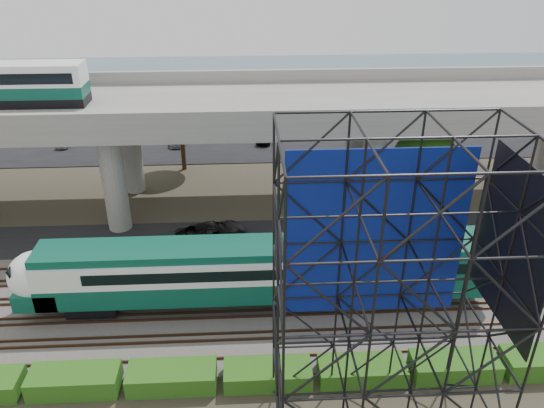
{
  "coord_description": "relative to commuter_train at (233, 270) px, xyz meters",
  "views": [
    {
      "loc": [
        0.12,
        -24.81,
        21.41
      ],
      "look_at": [
        1.78,
        6.0,
        5.24
      ],
      "focal_mm": 35.0,
      "sensor_mm": 36.0,
      "label": 1
    }
  ],
  "objects": [
    {
      "name": "trees",
      "position": [
        -3.82,
        14.17,
        2.69
      ],
      "size": [
        40.94,
        16.94,
        7.69
      ],
      "color": "#382314",
      "rests_on": "ground"
    },
    {
      "name": "suv",
      "position": [
        -1.77,
        7.96,
        -2.06
      ],
      "size": [
        5.85,
        3.93,
        1.49
      ],
      "primitive_type": "imported",
      "rotation": [
        0.0,
        0.0,
        1.87
      ],
      "color": "black",
      "rests_on": "service_road"
    },
    {
      "name": "ground",
      "position": [
        0.84,
        -2.0,
        -2.88
      ],
      "size": [
        140.0,
        140.0,
        0.0
      ],
      "primitive_type": "plane",
      "color": "#474233",
      "rests_on": "ground"
    },
    {
      "name": "rail_tracks",
      "position": [
        0.84,
        -0.0,
        -2.6
      ],
      "size": [
        90.0,
        9.52,
        0.16
      ],
      "color": "#472D1E",
      "rests_on": "ballast_bed"
    },
    {
      "name": "commuter_train",
      "position": [
        0.0,
        0.0,
        0.0
      ],
      "size": [
        29.3,
        3.06,
        4.3
      ],
      "color": "black",
      "rests_on": "rail_tracks"
    },
    {
      "name": "overpass",
      "position": [
        -0.47,
        14.0,
        5.33
      ],
      "size": [
        80.0,
        12.0,
        12.4
      ],
      "color": "#9E9B93",
      "rests_on": "ground"
    },
    {
      "name": "harbor_water",
      "position": [
        0.84,
        54.0,
        -2.87
      ],
      "size": [
        140.0,
        40.0,
        0.03
      ],
      "primitive_type": "cube",
      "color": "#476876",
      "rests_on": "ground"
    },
    {
      "name": "parked_cars",
      "position": [
        1.76,
        31.71,
        -2.18
      ],
      "size": [
        39.29,
        9.8,
        1.31
      ],
      "color": "silver",
      "rests_on": "parking_lot"
    },
    {
      "name": "service_road",
      "position": [
        0.84,
        8.5,
        -2.84
      ],
      "size": [
        90.0,
        5.0,
        0.08
      ],
      "primitive_type": "cube",
      "color": "black",
      "rests_on": "ground"
    },
    {
      "name": "scaffold_tower",
      "position": [
        6.62,
        -9.98,
        4.59
      ],
      "size": [
        9.36,
        6.36,
        15.0
      ],
      "color": "black",
      "rests_on": "ground"
    },
    {
      "name": "hedge_strip",
      "position": [
        1.85,
        -6.3,
        -2.32
      ],
      "size": [
        34.6,
        1.8,
        1.2
      ],
      "color": "#264F12",
      "rests_on": "ground"
    },
    {
      "name": "ballast_bed",
      "position": [
        0.84,
        0.0,
        -2.78
      ],
      "size": [
        90.0,
        12.0,
        0.2
      ],
      "primitive_type": "cube",
      "color": "slate",
      "rests_on": "ground"
    },
    {
      "name": "parking_lot",
      "position": [
        0.84,
        32.0,
        -2.84
      ],
      "size": [
        90.0,
        18.0,
        0.08
      ],
      "primitive_type": "cube",
      "color": "black",
      "rests_on": "ground"
    }
  ]
}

